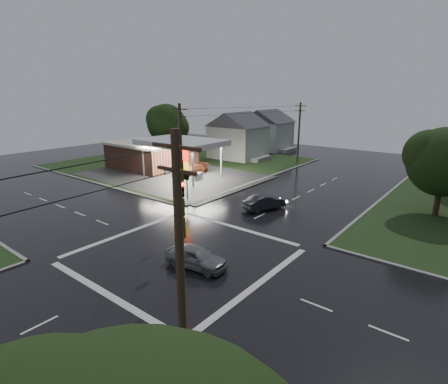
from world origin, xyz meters
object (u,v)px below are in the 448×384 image
Objects in this scene: utility_pole_nw at (181,153)px; car_crossing at (196,257)px; gas_station at (156,153)px; tree_ne_near at (446,163)px; car_pump at (193,169)px; car_north at (264,202)px; utility_pole_se at (180,274)px; pylon_sign at (181,165)px; house_near at (238,135)px; utility_pole_n at (299,132)px; house_far at (267,129)px; tree_nw_behind at (167,124)px.

car_crossing is at bearing -41.62° from utility_pole_nw.
tree_ne_near reaches higher than gas_station.
car_north is at bearing -19.61° from car_pump.
utility_pole_se is at bearing -39.70° from gas_station.
pylon_sign is at bearing 39.82° from car_crossing.
car_north is at bearing 22.51° from utility_pole_nw.
car_north is at bearing -149.25° from tree_ne_near.
utility_pole_nw is 1.00× the size of house_near.
utility_pole_nw reaches higher than tree_ne_near.
utility_pole_nw is at bearing -66.63° from house_near.
utility_pole_n is 40.93m from car_crossing.
house_near is 1.00× the size of house_far.
utility_pole_n is at bearing 8.51° from car_crossing.
house_near is 37.80m from tree_ne_near.
car_north is (-14.94, -8.89, -4.78)m from tree_ne_near.
car_north is 14.36m from car_crossing.
house_far is 54.71m from car_crossing.
utility_pole_se is 1.00× the size of house_near.
utility_pole_n is at bearing 66.88° from car_pump.
car_north is at bearing 114.50° from utility_pole_se.
tree_nw_behind reaches higher than car_pump.
tree_nw_behind is (-12.89, -6.01, 1.77)m from house_near.
pylon_sign is 27.23m from tree_ne_near.
utility_pole_nw is 16.46m from car_crossing.
car_crossing is at bearing -36.46° from gas_station.
gas_station is 24.60m from utility_pole_n.
pylon_sign is at bearing 36.43° from car_north.
car_crossing is (11.74, -38.93, -4.68)m from utility_pole_n.
utility_pole_se is 31.83m from tree_ne_near.
utility_pole_n is at bearing 111.80° from utility_pole_se.
house_far is (3.73, 28.30, 1.86)m from gas_station.
gas_station is 17.81m from pylon_sign.
utility_pole_nw is 1.00× the size of utility_pole_se.
car_pump is at bearing 132.70° from utility_pole_se.
gas_station is 19.38m from utility_pole_nw.
tree_ne_near reaches higher than pylon_sign.
utility_pole_nw is at bearing -152.14° from tree_ne_near.
house_far is 44.50m from tree_ne_near.
house_near is 16.07m from car_pump.
house_near is 14.33m from tree_nw_behind.
utility_pole_nw reaches higher than car_pump.
tree_nw_behind reaches higher than house_near.
tree_ne_near is at bearing -35.77° from house_far.
car_pump is (-20.50, 21.52, -0.03)m from car_crossing.
utility_pole_nw is at bearing -72.08° from house_far.
car_crossing is at bearing -117.43° from tree_ne_near.
tree_nw_behind is at bearing -155.02° from house_near.
tree_ne_near is 1.89× the size of car_north.
pylon_sign reaches higher than car_pump.
utility_pole_n is 2.21× the size of car_north.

